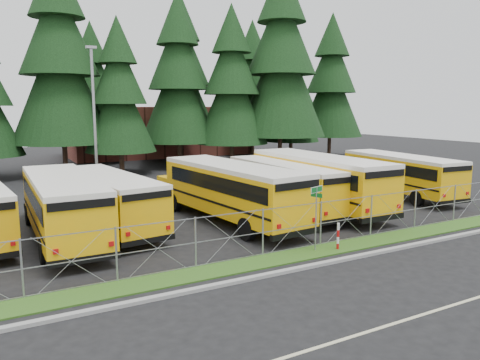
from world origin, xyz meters
name	(u,v)px	position (x,y,z in m)	size (l,w,h in m)	color
ground	(323,237)	(0.00, 0.00, 0.00)	(120.00, 120.00, 0.00)	black
curb	(371,254)	(0.00, -3.10, 0.06)	(50.00, 0.25, 0.12)	gray
grass_verge	(348,246)	(0.00, -1.70, 0.03)	(50.00, 1.40, 0.06)	#214915
chainlink_fence	(338,221)	(0.00, -1.00, 1.00)	(44.00, 0.10, 2.00)	#96999F
brick_building	(159,131)	(6.00, 40.00, 3.00)	(22.00, 10.00, 6.00)	brown
bus_1	(62,208)	(-10.79, 5.57, 1.50)	(2.69, 11.41, 2.99)	#FEB208
bus_2	(107,201)	(-8.53, 6.55, 1.39)	(2.51, 10.64, 2.79)	#FEB208
bus_4	(228,193)	(-2.55, 4.82, 1.56)	(2.82, 11.93, 3.13)	#FEB208
bus_5	(283,187)	(1.42, 5.50, 1.45)	(2.61, 11.04, 2.90)	#FEB208
bus_6	(314,182)	(3.43, 5.22, 1.61)	(2.91, 12.32, 3.23)	#FEB208
bus_east	(396,175)	(10.84, 5.63, 1.42)	(2.56, 10.86, 2.85)	#FEB208
street_sign	(316,205)	(-1.73, -1.57, 2.03)	(0.80, 0.53, 2.81)	#96999F
striped_bollard	(338,237)	(-0.79, -1.92, 0.60)	(0.11, 0.11, 1.20)	#B20C0C
light_standard	(94,115)	(-6.83, 16.65, 5.50)	(0.70, 0.35, 10.14)	#96999F
conifer_3	(60,65)	(-7.33, 27.26, 9.67)	(8.75, 8.75, 19.34)	black
conifer_4	(119,96)	(-2.82, 25.09, 6.95)	(6.29, 6.29, 13.90)	black
conifer_5	(178,81)	(3.73, 27.49, 8.53)	(7.72, 7.72, 17.07)	black
conifer_6	(232,87)	(8.36, 24.91, 8.00)	(7.24, 7.24, 16.01)	black
conifer_7	(281,65)	(13.59, 23.99, 10.26)	(9.27, 9.27, 20.51)	black
conifer_8	(292,97)	(17.51, 27.60, 7.08)	(6.41, 6.41, 14.17)	black
conifer_9	(331,86)	(23.31, 27.71, 8.48)	(7.67, 7.67, 16.96)	black
conifer_11	(93,93)	(-3.09, 34.68, 7.44)	(6.73, 6.73, 14.88)	black
conifer_12	(180,77)	(5.42, 31.34, 9.20)	(8.32, 8.32, 18.41)	black
conifer_13	(252,88)	(16.35, 34.46, 8.29)	(7.50, 7.50, 16.58)	black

